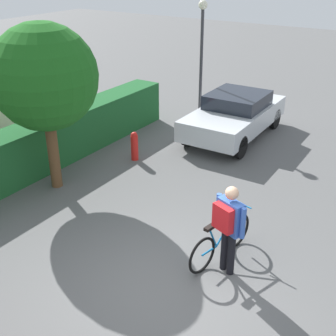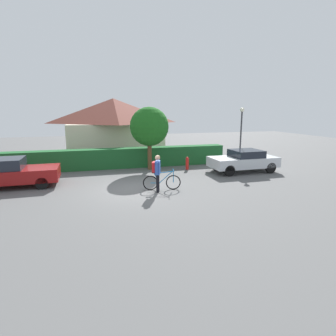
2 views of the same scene
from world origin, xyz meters
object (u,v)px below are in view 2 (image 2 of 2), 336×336
at_px(bicycle, 162,182).
at_px(street_lamp, 241,128).
at_px(parked_car_near, 7,173).
at_px(tree_kerbside, 149,127).
at_px(parked_car_far, 244,160).
at_px(person_rider, 157,170).
at_px(fire_hydrant, 187,163).

distance_m(bicycle, street_lamp, 7.87).
height_order(parked_car_near, tree_kerbside, tree_kerbside).
xyz_separation_m(parked_car_near, parked_car_far, (12.83, 0.00, -0.02)).
bearing_deg(person_rider, parked_car_near, 158.22).
bearing_deg(person_rider, tree_kerbside, 81.83).
distance_m(person_rider, fire_hydrant, 5.22).
height_order(tree_kerbside, fire_hydrant, tree_kerbside).
bearing_deg(fire_hydrant, parked_car_near, -171.08).
height_order(person_rider, street_lamp, street_lamp).
distance_m(street_lamp, tree_kerbside, 6.03).
distance_m(parked_car_far, fire_hydrant, 3.45).
bearing_deg(parked_car_far, tree_kerbside, 157.52).
bearing_deg(street_lamp, parked_car_near, -173.31).
xyz_separation_m(bicycle, street_lamp, (6.41, 4.03, 2.14)).
bearing_deg(fire_hydrant, bicycle, -123.96).
relative_size(parked_car_near, bicycle, 2.59).
bearing_deg(fire_hydrant, person_rider, -125.09).
height_order(parked_car_far, tree_kerbside, tree_kerbside).
bearing_deg(tree_kerbside, person_rider, -98.17).
height_order(parked_car_far, fire_hydrant, parked_car_far).
height_order(parked_car_near, parked_car_far, parked_car_near).
xyz_separation_m(parked_car_near, person_rider, (6.78, -2.71, 0.32)).
xyz_separation_m(street_lamp, tree_kerbside, (-6.00, 0.63, 0.16)).
relative_size(person_rider, street_lamp, 0.44).
bearing_deg(bicycle, person_rider, -139.11).
relative_size(parked_car_near, person_rider, 2.66).
relative_size(parked_car_far, street_lamp, 1.06).
bearing_deg(parked_car_far, bicycle, -156.93).
distance_m(person_rider, tree_kerbside, 5.24).
bearing_deg(bicycle, street_lamp, 32.18).
bearing_deg(parked_car_near, person_rider, -21.78).
relative_size(tree_kerbside, fire_hydrant, 4.82).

